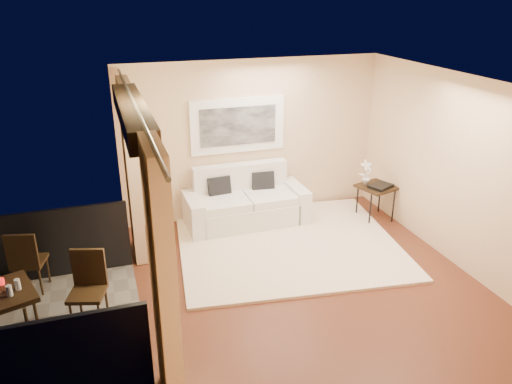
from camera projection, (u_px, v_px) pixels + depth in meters
floor at (308, 283)px, 6.84m from camera, size 5.00×5.00×0.00m
room_shell at (132, 113)px, 5.28m from camera, size 5.00×6.40×5.00m
balcony at (49, 317)px, 5.83m from camera, size 1.81×2.60×1.17m
curtains at (144, 214)px, 5.74m from camera, size 0.16×4.80×2.64m
artwork at (238, 126)px, 8.32m from camera, size 1.62×0.07×0.92m
rug at (288, 244)px, 7.84m from camera, size 3.68×3.30×0.04m
sofa at (245, 204)px, 8.48m from camera, size 2.04×0.90×0.98m
side_table at (376, 189)px, 8.56m from camera, size 0.69×0.69×0.61m
tray at (381, 186)px, 8.46m from camera, size 0.46×0.41×0.05m
orchid at (366, 173)px, 8.49m from camera, size 0.25×0.19×0.45m
balcony_chair_far at (26, 258)px, 6.43m from camera, size 0.47×0.47×0.90m
balcony_chair_near at (88, 282)px, 5.89m from camera, size 0.50×0.50×0.92m
candle at (1, 281)px, 5.33m from camera, size 0.06×0.06×0.07m
glass_a at (9, 291)px, 5.12m from camera, size 0.06×0.06×0.12m
glass_b at (18, 284)px, 5.23m from camera, size 0.06×0.06×0.12m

